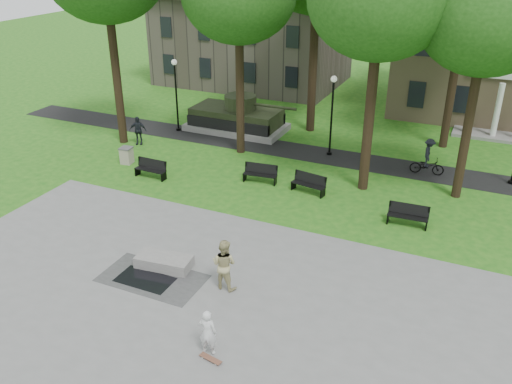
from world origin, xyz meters
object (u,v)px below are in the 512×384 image
friend_watching (224,264)px  trash_bin (127,155)px  park_bench_0 (151,168)px  cyclist (428,160)px  skateboarder (208,332)px  concrete_block (164,262)px

friend_watching → trash_bin: 13.57m
park_bench_0 → trash_bin: size_ratio=1.88×
cyclist → park_bench_0: cyclist is taller
skateboarder → park_bench_0: skateboarder is taller
trash_bin → friend_watching: bearing=-38.2°
skateboarder → trash_bin: bearing=-53.0°
park_bench_0 → trash_bin: (-2.39, 1.05, -0.04)m
friend_watching → park_bench_0: bearing=-38.4°
concrete_block → cyclist: bearing=59.6°
friend_watching → park_bench_0: 11.06m
skateboarder → trash_bin: (-11.80, 11.72, -0.34)m
cyclist → park_bench_0: bearing=109.9°
concrete_block → skateboarder: bearing=-41.9°
cyclist → park_bench_0: 14.99m
friend_watching → trash_bin: size_ratio=2.09×
cyclist → park_bench_0: size_ratio=1.12×
skateboarder → friend_watching: bearing=-79.1°
trash_bin → concrete_block: bearing=-46.2°
friend_watching → cyclist: bearing=-107.3°
park_bench_0 → cyclist: bearing=27.2°
friend_watching → trash_bin: (-10.65, 8.39, -0.54)m
concrete_block → trash_bin: trash_bin is taller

